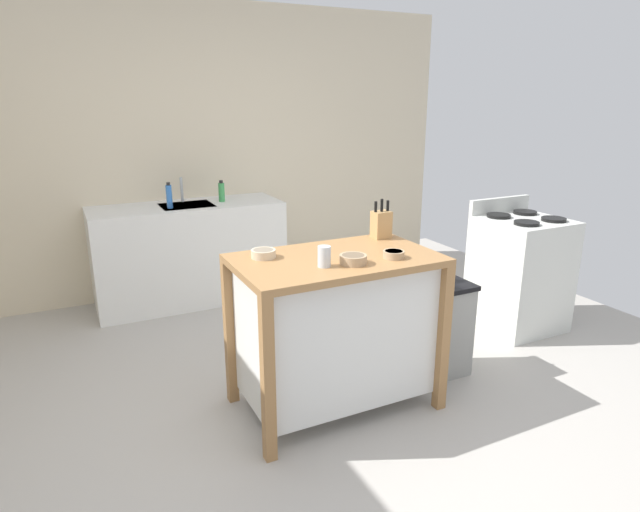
# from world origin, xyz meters

# --- Properties ---
(ground_plane) EXTENTS (6.11, 6.11, 0.00)m
(ground_plane) POSITION_xyz_m (0.00, 0.00, 0.00)
(ground_plane) COLOR #ADA8A0
(ground_plane) RESTS_ON ground
(wall_back) EXTENTS (5.09, 0.10, 2.60)m
(wall_back) POSITION_xyz_m (0.00, 2.55, 1.30)
(wall_back) COLOR beige
(wall_back) RESTS_ON ground
(kitchen_island) EXTENTS (1.14, 0.68, 0.93)m
(kitchen_island) POSITION_xyz_m (0.15, 0.10, 0.52)
(kitchen_island) COLOR #9E7042
(kitchen_island) RESTS_ON ground
(knife_block) EXTENTS (0.11, 0.09, 0.25)m
(knife_block) POSITION_xyz_m (0.59, 0.34, 1.02)
(knife_block) COLOR tan
(knife_block) RESTS_ON kitchen_island
(bowl_ceramic_small) EXTENTS (0.15, 0.15, 0.05)m
(bowl_ceramic_small) POSITION_xyz_m (0.17, -0.06, 0.96)
(bowl_ceramic_small) COLOR tan
(bowl_ceramic_small) RESTS_ON kitchen_island
(bowl_stoneware_deep) EXTENTS (0.14, 0.14, 0.05)m
(bowl_stoneware_deep) POSITION_xyz_m (-0.22, 0.26, 0.95)
(bowl_stoneware_deep) COLOR beige
(bowl_stoneware_deep) RESTS_ON kitchen_island
(bowl_ceramic_wide) EXTENTS (0.12, 0.12, 0.04)m
(bowl_ceramic_wide) POSITION_xyz_m (0.42, -0.06, 0.95)
(bowl_ceramic_wide) COLOR tan
(bowl_ceramic_wide) RESTS_ON kitchen_island
(drinking_cup) EXTENTS (0.07, 0.07, 0.11)m
(drinking_cup) POSITION_xyz_m (0.01, -0.03, 0.98)
(drinking_cup) COLOR silver
(drinking_cup) RESTS_ON kitchen_island
(trash_bin) EXTENTS (0.36, 0.28, 0.63)m
(trash_bin) POSITION_xyz_m (0.95, 0.13, 0.32)
(trash_bin) COLOR gray
(trash_bin) RESTS_ON ground
(sink_counter) EXTENTS (1.63, 0.60, 0.88)m
(sink_counter) POSITION_xyz_m (-0.21, 2.20, 0.44)
(sink_counter) COLOR silver
(sink_counter) RESTS_ON ground
(sink_faucet) EXTENTS (0.02, 0.02, 0.22)m
(sink_faucet) POSITION_xyz_m (-0.21, 2.34, 0.99)
(sink_faucet) COLOR #B7BCC1
(sink_faucet) RESTS_ON sink_counter
(bottle_dish_soap) EXTENTS (0.05, 0.05, 0.19)m
(bottle_dish_soap) POSITION_xyz_m (0.11, 2.20, 0.97)
(bottle_dish_soap) COLOR green
(bottle_dish_soap) RESTS_ON sink_counter
(bottle_spray_cleaner) EXTENTS (0.05, 0.05, 0.22)m
(bottle_spray_cleaner) POSITION_xyz_m (-0.37, 2.11, 0.98)
(bottle_spray_cleaner) COLOR blue
(bottle_spray_cleaner) RESTS_ON sink_counter
(stove) EXTENTS (0.60, 0.60, 1.00)m
(stove) POSITION_xyz_m (2.00, 0.48, 0.45)
(stove) COLOR silver
(stove) RESTS_ON ground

